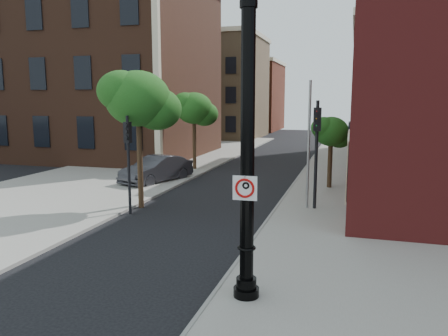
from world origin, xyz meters
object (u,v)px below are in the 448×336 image
(traffic_signal_left, at_px, (128,148))
(traffic_signal_right, at_px, (317,137))
(parked_car, at_px, (157,169))
(lamppost, at_px, (247,162))
(no_parking_sign, at_px, (245,188))

(traffic_signal_left, distance_m, traffic_signal_right, 7.85)
(parked_car, xyz_separation_m, traffic_signal_left, (1.91, -6.69, 1.99))
(lamppost, xyz_separation_m, no_parking_sign, (-0.01, -0.18, -0.57))
(lamppost, distance_m, traffic_signal_left, 9.15)
(no_parking_sign, relative_size, traffic_signal_left, 0.14)
(lamppost, relative_size, traffic_signal_right, 1.54)
(traffic_signal_left, relative_size, traffic_signal_right, 0.87)
(lamppost, distance_m, traffic_signal_right, 9.11)
(lamppost, height_order, traffic_signal_right, lamppost)
(no_parking_sign, bearing_deg, traffic_signal_left, 132.54)
(no_parking_sign, height_order, traffic_signal_right, traffic_signal_right)
(traffic_signal_left, bearing_deg, parked_car, 109.53)
(no_parking_sign, distance_m, traffic_signal_right, 9.30)
(no_parking_sign, distance_m, parked_car, 15.84)
(no_parking_sign, xyz_separation_m, traffic_signal_right, (0.82, 9.25, 0.39))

